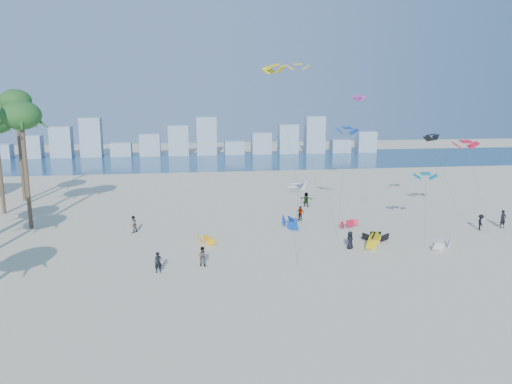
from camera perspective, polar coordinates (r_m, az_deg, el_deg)
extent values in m
plane|color=beige|center=(31.18, -1.27, -14.12)|extent=(220.00, 220.00, 0.00)
plane|color=navy|center=(100.90, -6.28, 3.63)|extent=(220.00, 220.00, 0.00)
imported|color=black|center=(38.39, -11.30, -8.04)|extent=(0.68, 0.54, 1.62)
imported|color=gray|center=(39.34, -6.27, -7.43)|extent=(0.96, 0.90, 1.58)
imported|color=black|center=(44.05, 10.88, -5.51)|extent=(0.92, 0.80, 1.58)
imported|color=gray|center=(52.98, 5.15, -2.47)|extent=(0.96, 0.91, 1.60)
imported|color=black|center=(53.94, 24.68, -3.22)|extent=(0.88, 1.18, 1.62)
imported|color=gray|center=(59.54, 5.86, -0.87)|extent=(1.71, 1.10, 1.76)
imported|color=black|center=(55.75, 26.79, -2.83)|extent=(0.73, 0.53, 1.86)
imported|color=gray|center=(49.69, -14.10, -3.66)|extent=(1.01, 1.03, 1.67)
cylinder|color=#595959|center=(39.61, 4.88, -3.72)|extent=(0.56, 2.80, 6.29)
cylinder|color=#595959|center=(49.95, 10.00, 1.44)|extent=(2.65, 6.00, 9.94)
cylinder|color=#595959|center=(53.51, 24.38, 0.57)|extent=(1.24, 3.43, 8.70)
cylinder|color=#595959|center=(56.72, 3.80, 6.16)|extent=(2.86, 4.84, 16.64)
cylinder|color=#595959|center=(64.14, 12.36, 4.99)|extent=(0.66, 2.98, 13.21)
cylinder|color=#595959|center=(48.07, 19.08, -1.91)|extent=(2.27, 5.10, 5.83)
cylinder|color=#595959|center=(61.86, 6.09, 6.78)|extent=(1.67, 5.37, 17.13)
cylinder|color=#595959|center=(59.19, 21.11, 1.85)|extent=(2.30, 3.29, 8.86)
cylinder|color=brown|center=(53.87, -25.15, 2.02)|extent=(0.40, 0.40, 11.38)
ellipsoid|color=#1F5822|center=(53.36, -25.66, 8.06)|extent=(3.80, 3.80, 2.85)
cylinder|color=brown|center=(62.06, -27.64, 2.48)|extent=(0.40, 0.40, 10.47)
cylinder|color=brown|center=(68.49, -25.73, 4.25)|extent=(0.40, 0.40, 12.58)
ellipsoid|color=#1F5822|center=(68.12, -26.19, 9.50)|extent=(3.80, 3.80, 2.85)
cube|color=#9EADBF|center=(117.14, -27.54, 4.22)|extent=(4.40, 3.00, 3.00)
cube|color=#9EADBF|center=(115.15, -24.66, 4.82)|extent=(4.40, 3.00, 4.80)
cube|color=#9EADBF|center=(113.48, -21.69, 5.43)|extent=(4.40, 3.00, 6.60)
cube|color=#9EADBF|center=(112.13, -18.62, 6.04)|extent=(4.40, 3.00, 8.40)
cube|color=#9EADBF|center=(111.45, -15.39, 4.80)|extent=(4.40, 3.00, 3.00)
cube|color=#9EADBF|center=(110.76, -12.22, 5.37)|extent=(4.40, 3.00, 4.80)
cube|color=#9EADBF|center=(110.42, -9.01, 5.94)|extent=(4.40, 3.00, 6.60)
cube|color=#9EADBF|center=(110.44, -5.79, 6.49)|extent=(4.40, 3.00, 8.40)
cube|color=#9EADBF|center=(111.13, -2.55, 5.17)|extent=(4.40, 3.00, 3.00)
cube|color=#9EADBF|center=(111.82, 0.62, 5.68)|extent=(4.40, 3.00, 4.80)
cube|color=#9EADBF|center=(112.86, 3.75, 6.17)|extent=(4.40, 3.00, 6.60)
cube|color=#9EADBF|center=(114.23, 6.82, 6.63)|extent=(4.40, 3.00, 8.40)
cube|color=#9EADBF|center=(116.23, 9.75, 5.29)|extent=(4.40, 3.00, 3.00)
cube|color=#9EADBF|center=(118.20, 12.64, 5.72)|extent=(4.40, 3.00, 4.80)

